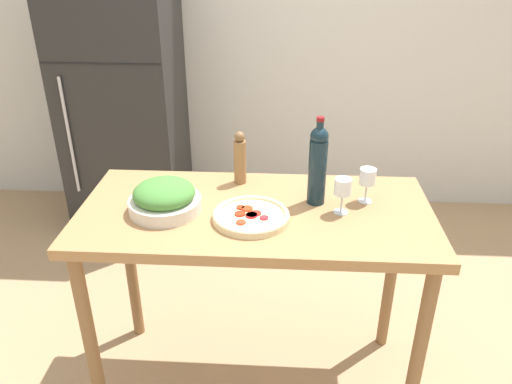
{
  "coord_description": "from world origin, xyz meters",
  "views": [
    {
      "loc": [
        0.11,
        -1.76,
        1.92
      ],
      "look_at": [
        0.0,
        0.03,
        1.01
      ],
      "focal_mm": 35.0,
      "sensor_mm": 36.0,
      "label": 1
    }
  ],
  "objects_px": {
    "wine_glass_near": "(343,189)",
    "pepper_mill": "(240,158)",
    "wine_bottle": "(318,164)",
    "refrigerator": "(125,107)",
    "salad_bowl": "(165,198)",
    "wine_glass_far": "(367,178)",
    "homemade_pizza": "(251,216)"
  },
  "relations": [
    {
      "from": "refrigerator",
      "to": "wine_glass_far",
      "type": "distance_m",
      "value": 2.07
    },
    {
      "from": "pepper_mill",
      "to": "wine_bottle",
      "type": "bearing_deg",
      "value": -27.39
    },
    {
      "from": "refrigerator",
      "to": "wine_glass_far",
      "type": "relative_size",
      "value": 11.66
    },
    {
      "from": "salad_bowl",
      "to": "pepper_mill",
      "type": "bearing_deg",
      "value": 45.24
    },
    {
      "from": "wine_glass_far",
      "to": "salad_bowl",
      "type": "relative_size",
      "value": 0.51
    },
    {
      "from": "wine_bottle",
      "to": "pepper_mill",
      "type": "distance_m",
      "value": 0.37
    },
    {
      "from": "wine_bottle",
      "to": "salad_bowl",
      "type": "height_order",
      "value": "wine_bottle"
    },
    {
      "from": "wine_glass_far",
      "to": "salad_bowl",
      "type": "height_order",
      "value": "wine_glass_far"
    },
    {
      "from": "salad_bowl",
      "to": "wine_glass_far",
      "type": "bearing_deg",
      "value": 8.91
    },
    {
      "from": "wine_glass_far",
      "to": "homemade_pizza",
      "type": "xyz_separation_m",
      "value": [
        -0.46,
        -0.18,
        -0.09
      ]
    },
    {
      "from": "refrigerator",
      "to": "pepper_mill",
      "type": "xyz_separation_m",
      "value": [
        0.93,
        -1.3,
        0.2
      ]
    },
    {
      "from": "wine_glass_far",
      "to": "wine_bottle",
      "type": "bearing_deg",
      "value": -175.01
    },
    {
      "from": "wine_glass_near",
      "to": "homemade_pizza",
      "type": "distance_m",
      "value": 0.37
    },
    {
      "from": "wine_bottle",
      "to": "wine_glass_near",
      "type": "distance_m",
      "value": 0.14
    },
    {
      "from": "pepper_mill",
      "to": "salad_bowl",
      "type": "height_order",
      "value": "pepper_mill"
    },
    {
      "from": "wine_bottle",
      "to": "salad_bowl",
      "type": "xyz_separation_m",
      "value": [
        -0.6,
        -0.11,
        -0.12
      ]
    },
    {
      "from": "wine_glass_far",
      "to": "refrigerator",
      "type": "bearing_deg",
      "value": 135.21
    },
    {
      "from": "refrigerator",
      "to": "wine_glass_near",
      "type": "distance_m",
      "value": 2.06
    },
    {
      "from": "wine_glass_near",
      "to": "pepper_mill",
      "type": "xyz_separation_m",
      "value": [
        -0.42,
        0.25,
        0.01
      ]
    },
    {
      "from": "wine_glass_near",
      "to": "pepper_mill",
      "type": "distance_m",
      "value": 0.49
    },
    {
      "from": "salad_bowl",
      "to": "homemade_pizza",
      "type": "bearing_deg",
      "value": -8.03
    },
    {
      "from": "refrigerator",
      "to": "salad_bowl",
      "type": "xyz_separation_m",
      "value": [
        0.65,
        -1.58,
        0.14
      ]
    },
    {
      "from": "refrigerator",
      "to": "wine_bottle",
      "type": "bearing_deg",
      "value": -49.47
    },
    {
      "from": "wine_glass_far",
      "to": "homemade_pizza",
      "type": "bearing_deg",
      "value": -159.2
    },
    {
      "from": "wine_glass_far",
      "to": "homemade_pizza",
      "type": "relative_size",
      "value": 0.49
    },
    {
      "from": "refrigerator",
      "to": "homemade_pizza",
      "type": "distance_m",
      "value": 1.91
    },
    {
      "from": "wine_glass_far",
      "to": "pepper_mill",
      "type": "relative_size",
      "value": 0.62
    },
    {
      "from": "pepper_mill",
      "to": "refrigerator",
      "type": "bearing_deg",
      "value": 125.54
    },
    {
      "from": "refrigerator",
      "to": "pepper_mill",
      "type": "relative_size",
      "value": 7.22
    },
    {
      "from": "pepper_mill",
      "to": "homemade_pizza",
      "type": "distance_m",
      "value": 0.35
    },
    {
      "from": "wine_glass_far",
      "to": "pepper_mill",
      "type": "height_order",
      "value": "pepper_mill"
    },
    {
      "from": "wine_bottle",
      "to": "homemade_pizza",
      "type": "relative_size",
      "value": 1.23
    }
  ]
}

